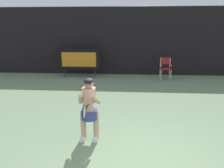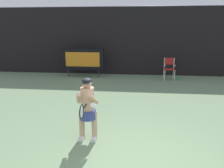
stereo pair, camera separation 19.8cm
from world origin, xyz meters
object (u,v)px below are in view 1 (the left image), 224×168
umpire_chair (165,67)px  water_bottle (174,78)px  tennis_player (89,107)px  tennis_racket (85,112)px  scoreboard (79,59)px

umpire_chair → water_bottle: (0.42, -0.25, -0.50)m
umpire_chair → water_bottle: bearing=-31.1°
tennis_player → tennis_racket: 0.58m
water_bottle → tennis_player: 7.05m
water_bottle → tennis_racket: 7.56m
umpire_chair → tennis_player: (-2.79, -6.49, 0.19)m
scoreboard → tennis_racket: (1.67, -7.18, -0.02)m
water_bottle → umpire_chair: bearing=148.9°
scoreboard → tennis_player: scoreboard is taller
umpire_chair → tennis_racket: 7.59m
scoreboard → umpire_chair: (4.46, -0.12, -0.33)m
water_bottle → tennis_player: size_ratio=0.18×
water_bottle → tennis_player: tennis_player is taller
tennis_racket → scoreboard: bearing=116.2°
umpire_chair → water_bottle: size_ratio=4.08×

